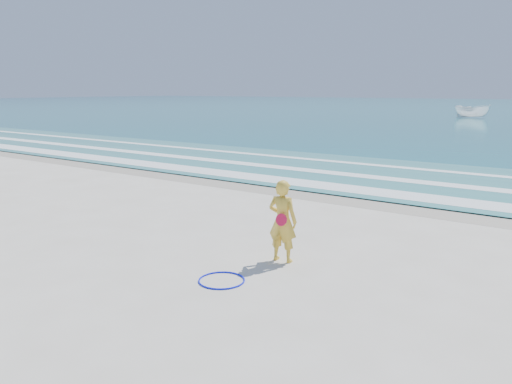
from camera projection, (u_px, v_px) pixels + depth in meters
The scene contains 9 objects.
ground at pixel (142, 269), 10.53m from camera, with size 400.00×400.00×0.00m, color silver.
wet_sand at pixel (333, 196), 17.74m from camera, with size 400.00×2.40×0.00m, color #B2A893.
shallow at pixel (385, 175), 21.74m from camera, with size 400.00×10.00×0.01m, color #59B7AD.
foam_near at pixel (349, 188), 18.77m from camera, with size 400.00×1.40×0.01m, color white.
foam_mid at pixel (378, 178), 21.09m from camera, with size 400.00×0.90×0.01m, color white.
foam_far at pixel (404, 168), 23.74m from camera, with size 400.00×0.60×0.01m, color white.
hoop at pixel (222, 280), 9.86m from camera, with size 0.93×0.93×0.03m, color #0D18EC.
boat at pixel (472, 111), 64.70m from camera, with size 1.71×4.55×1.76m, color white.
woman at pixel (283, 221), 10.84m from camera, with size 0.70×0.50×1.82m.
Camera 1 is at (7.73, -6.77, 3.72)m, focal length 35.00 mm.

